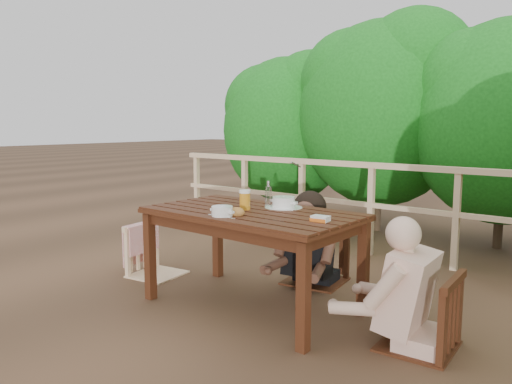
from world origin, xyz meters
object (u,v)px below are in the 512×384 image
Objects in this scene: beer_glass at (245,201)px; bottle at (268,195)px; chair_far at (316,227)px; bread_roll at (237,212)px; table at (252,260)px; soup_near at (222,212)px; diner_right at (427,243)px; chair_left at (156,228)px; soup_far at (284,203)px; chair_right at (421,276)px; woman at (317,212)px; butter_tub at (321,220)px.

bottle reaches higher than beer_glass.
bread_roll is at bearing -99.34° from chair_far.
table is 1.60× the size of chair_far.
soup_near is 0.31m from beer_glass.
diner_right is 1.30m from bottle.
beer_glass is at bearing -173.33° from table.
chair_left reaches higher than table.
soup_far is at bearing 83.39° from bread_roll.
chair_left is at bearing -92.50° from chair_right.
soup_far is (0.05, -0.58, 0.15)m from woman.
diner_right is 1.22m from soup_far.
beer_glass reaches higher than bread_roll.
table is at bearing -111.15° from soup_far.
woman is 0.70m from bottle.
table is at bearing 77.40° from woman.
table is 1.79× the size of chair_left.
chair_right is 5.61× the size of beer_glass.
bottle is at bearing -96.75° from chair_right.
soup_near is at bearing 77.57° from woman.
chair_far reaches higher than soup_far.
woman is at bearing 87.08° from bottle.
chair_left is 0.89× the size of chair_far.
bottle is at bearing 85.76° from soup_near.
butter_tub is at bearing 24.02° from soup_near.
bread_roll is (-0.06, -0.49, -0.01)m from soup_far.
diner_right reaches higher than chair_right.
soup_far is (0.10, 0.27, 0.42)m from table.
diner_right is 8.22× the size of beer_glass.
chair_left is 1.33m from bread_roll.
chair_right is 1.32m from bread_roll.
chair_right is at bearing 18.58° from soup_near.
beer_glass is at bearing -88.66° from chair_right.
woman reaches higher than chair_right.
bread_roll is (0.05, -0.22, 0.41)m from table.
soup_far is (-1.18, 0.14, 0.33)m from chair_right.
woman reaches higher than bread_roll.
bread_roll reaches higher than table.
soup_far is at bearing 58.77° from beer_glass.
beer_glass is (-0.11, 0.22, 0.05)m from bread_roll.
bread_roll reaches higher than butter_tub.
diner_right is at bearing 18.19° from soup_near.
chair_left is 5.37× the size of beer_glass.
chair_right is 4.12× the size of bottle.
diner_right is 1.40m from soup_near.
soup_near is 0.50m from bottle.
chair_right is at bearing 5.58° from beer_glass.
soup_near is (-1.33, -0.44, 0.10)m from diner_right.
chair_right is 0.73× the size of woman.
soup_near is 0.71m from butter_tub.
chair_far is 1.09m from bread_roll.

